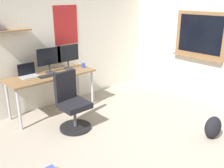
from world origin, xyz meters
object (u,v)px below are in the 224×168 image
object	(u,v)px
desk	(51,78)
backpack	(213,127)
laptop	(28,74)
coffee_mug	(83,65)
monitor_primary	(49,58)
monitor_secondary	(68,55)
computer_mouse	(63,72)
office_chair	(72,105)
keyboard	(49,76)

from	to	relation	value
desk	backpack	xyz separation A→B (m)	(1.36, -2.46, -0.50)
laptop	coffee_mug	distance (m)	1.07
laptop	monitor_primary	bearing A→B (deg)	-6.88
monitor_primary	coffee_mug	size ratio (longest dim) A/B	5.04
laptop	monitor_secondary	size ratio (longest dim) A/B	0.67
desk	computer_mouse	distance (m)	0.23
laptop	coffee_mug	size ratio (longest dim) A/B	3.37
desk	laptop	bearing A→B (deg)	158.17
laptop	office_chair	bearing A→B (deg)	-71.53
computer_mouse	office_chair	bearing A→B (deg)	-111.70
monitor_secondary	coffee_mug	size ratio (longest dim) A/B	5.04
backpack	computer_mouse	bearing A→B (deg)	115.99
office_chair	monitor_secondary	distance (m)	1.15
monitor_secondary	office_chair	bearing A→B (deg)	-121.10
laptop	monitor_secondary	distance (m)	0.83
monitor_secondary	backpack	distance (m)	2.84
monitor_secondary	keyboard	xyz separation A→B (m)	(-0.52, -0.17, -0.26)
keyboard	computer_mouse	xyz separation A→B (m)	(0.28, 0.00, 0.01)
office_chair	laptop	world-z (taller)	laptop
keyboard	coffee_mug	distance (m)	0.78
office_chair	desk	bearing A→B (deg)	85.01
desk	backpack	world-z (taller)	desk
office_chair	computer_mouse	size ratio (longest dim) A/B	9.13
monitor_primary	keyboard	distance (m)	0.33
desk	monitor_secondary	bearing A→B (deg)	12.30
desk	keyboard	distance (m)	0.14
backpack	monitor_primary	bearing A→B (deg)	117.37
desk	coffee_mug	world-z (taller)	coffee_mug
desk	keyboard	size ratio (longest dim) A/B	4.32
monitor_secondary	computer_mouse	xyz separation A→B (m)	(-0.24, -0.17, -0.25)
desk	office_chair	size ratio (longest dim) A/B	1.68
coffee_mug	monitor_primary	bearing A→B (deg)	169.64
keyboard	coffee_mug	xyz separation A→B (m)	(0.78, 0.05, 0.04)
desk	monitor_primary	xyz separation A→B (m)	(0.04, 0.10, 0.34)
keyboard	computer_mouse	distance (m)	0.28
monitor_secondary	backpack	xyz separation A→B (m)	(0.92, -2.55, -0.84)
monitor_primary	monitor_secondary	distance (m)	0.40
monitor_secondary	computer_mouse	distance (m)	0.39
monitor_primary	monitor_secondary	bearing A→B (deg)	0.00
office_chair	monitor_secondary	world-z (taller)	monitor_secondary
coffee_mug	backpack	size ratio (longest dim) A/B	0.26
laptop	backpack	size ratio (longest dim) A/B	0.88
office_chair	monitor_primary	size ratio (longest dim) A/B	2.05
office_chair	keyboard	distance (m)	0.75
monitor_primary	monitor_secondary	world-z (taller)	same
desk	coffee_mug	size ratio (longest dim) A/B	17.37
desk	monitor_primary	size ratio (longest dim) A/B	3.45
laptop	monitor_primary	xyz separation A→B (m)	(0.40, -0.05, 0.22)
office_chair	computer_mouse	bearing A→B (deg)	68.30
computer_mouse	coffee_mug	bearing A→B (deg)	5.72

